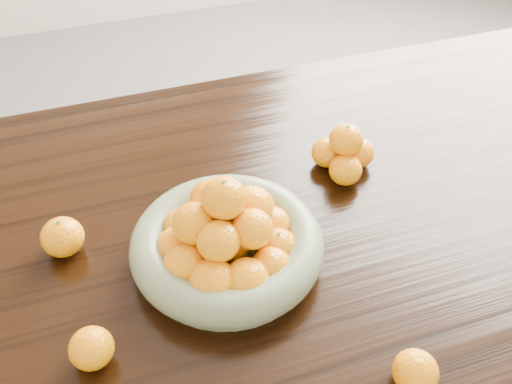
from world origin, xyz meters
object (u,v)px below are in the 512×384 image
object	(u,v)px
dining_table	(264,244)
loose_orange_0	(62,237)
fruit_bowl	(227,240)
orange_pyramid	(344,153)

from	to	relation	value
dining_table	loose_orange_0	distance (m)	0.39
fruit_bowl	loose_orange_0	world-z (taller)	fruit_bowl
dining_table	orange_pyramid	xyz separation A→B (m)	(0.20, 0.07, 0.13)
orange_pyramid	loose_orange_0	distance (m)	0.57
fruit_bowl	orange_pyramid	world-z (taller)	fruit_bowl
dining_table	orange_pyramid	world-z (taller)	orange_pyramid
dining_table	fruit_bowl	bearing A→B (deg)	-138.25
fruit_bowl	loose_orange_0	distance (m)	0.30
dining_table	loose_orange_0	world-z (taller)	loose_orange_0
orange_pyramid	dining_table	bearing A→B (deg)	-160.44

